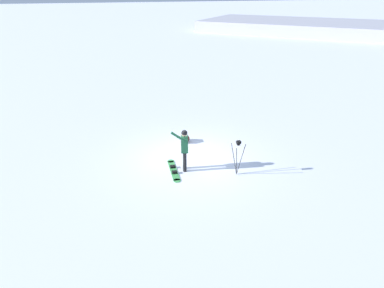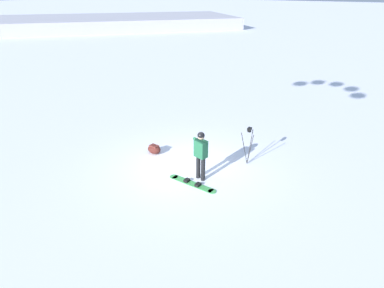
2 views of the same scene
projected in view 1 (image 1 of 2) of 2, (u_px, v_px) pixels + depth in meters
The scene contains 6 objects.
ground_plane at pixel (190, 159), 13.61m from camera, with size 300.00×300.00×0.00m, color white.
snowboarder at pixel (184, 146), 12.40m from camera, with size 0.46×0.72×1.70m.
snowboard at pixel (174, 170), 12.76m from camera, with size 1.79×0.39×0.10m.
gear_bag_large at pixel (185, 138), 15.06m from camera, with size 0.57×0.43×0.35m.
camera_tripod at pixel (238, 151), 12.11m from camera, with size 0.48×0.50×1.39m.
distant_ridge at pixel (324, 27), 50.05m from camera, with size 36.25×37.11×1.62m.
Camera 1 is at (11.50, -3.43, 6.45)m, focal length 30.84 mm.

